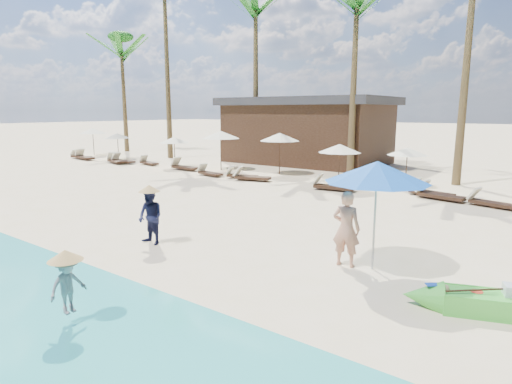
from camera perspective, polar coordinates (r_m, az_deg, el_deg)
The scene contains 31 objects.
ground at distance 10.55m, azimuth -3.11°, elevation -8.36°, with size 240.00×240.00×0.00m, color beige.
wet_sand_strip at distance 7.72m, azimuth -28.64°, elevation -17.21°, with size 240.00×4.50×0.01m, color tan.
tourist at distance 9.80m, azimuth 11.94°, elevation -4.82°, with size 0.63×0.41×1.72m, color tan.
vendor_green at distance 11.50m, azimuth -13.90°, elevation -3.25°, with size 0.71×0.55×1.46m, color #121533.
vendor_yellow at distance 7.76m, azimuth -23.81°, elevation -11.29°, with size 0.62×0.36×0.96m, color gray.
blue_umbrella at distance 9.46m, azimuth 15.86°, elevation 2.59°, with size 2.24×2.24×2.41m.
resort_parasol_0 at distance 35.96m, azimuth -20.96°, elevation 7.61°, with size 2.04×2.04×2.10m.
lounger_0_left at distance 33.85m, azimuth -22.42°, elevation 4.46°, with size 1.77×0.81×0.58m.
lounger_0_right at distance 33.03m, azimuth -21.95°, elevation 4.41°, with size 2.05×0.89×0.67m.
resort_parasol_1 at distance 32.46m, azimuth -18.00°, elevation 7.14°, with size 1.81×1.81×1.87m.
lounger_1_left at distance 29.94m, azimuth -18.22°, elevation 4.05°, with size 1.98×1.06×0.64m.
lounger_1_right at distance 29.84m, azimuth -17.41°, elevation 4.06°, with size 1.84×0.60×0.62m.
resort_parasol_2 at distance 26.82m, azimuth -10.86°, elevation 6.84°, with size 1.82×1.82×1.88m.
lounger_2_left at distance 28.52m, azimuth -14.16°, elevation 3.88°, with size 1.68×0.75×0.55m.
resort_parasol_3 at distance 25.14m, azimuth -4.75°, elevation 7.62°, with size 2.24×2.24×2.31m.
lounger_3_left at distance 25.61m, azimuth -9.61°, elevation 3.38°, with size 1.92×0.60×0.65m.
lounger_3_right at distance 23.17m, azimuth -6.29°, elevation 2.62°, with size 1.72×0.78×0.56m.
resort_parasol_4 at distance 23.46m, azimuth 3.19°, elevation 7.33°, with size 2.20×2.20×2.27m.
lounger_4_left at distance 22.11m, azimuth -2.12°, elevation 2.29°, with size 1.75×0.89×0.57m.
lounger_4_right at distance 21.43m, azimuth -0.76°, elevation 2.08°, with size 1.94×1.06×0.63m.
resort_parasol_5 at distance 19.62m, azimuth 11.09°, elevation 5.73°, with size 1.93×1.93×1.99m.
lounger_5_left at distance 19.10m, azimuth 10.03°, elevation 0.85°, with size 1.94×0.82×0.64m.
resort_parasol_6 at distance 20.44m, azimuth 19.54°, elevation 5.13°, with size 1.78×1.78×1.84m.
lounger_6_left at distance 18.86m, azimuth 22.01°, elevation 0.09°, with size 1.93×0.98×0.63m.
lounger_6_right at distance 18.33m, azimuth 23.12°, elevation -0.28°, with size 1.96×0.92×0.64m.
lounger_7_left at distance 17.76m, azimuth 28.76°, elevation -1.15°, with size 1.78×0.92×0.58m.
palm_0 at distance 38.96m, azimuth -17.49°, elevation 17.19°, with size 2.08×2.08×9.90m.
palm_1 at distance 33.17m, azimuth -12.08°, elevation 23.40°, with size 2.08×2.08×13.60m.
palm_2 at distance 28.86m, azimuth -0.04°, elevation 22.24°, with size 2.08×2.08×11.33m.
palm_3 at distance 24.54m, azimuth 13.28°, elevation 22.57°, with size 2.08×2.08×10.52m.
pavilion_west at distance 29.01m, azimuth 6.77°, elevation 8.23°, with size 10.80×6.60×4.30m.
Camera 1 is at (6.37, -7.67, 3.46)m, focal length 30.00 mm.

